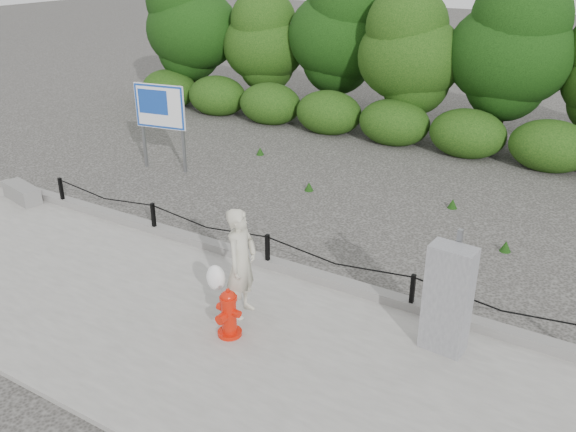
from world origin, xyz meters
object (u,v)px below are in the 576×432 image
Objects in this scene: pedestrian at (240,264)px; utility_cabinet at (448,299)px; fire_hydrant at (229,313)px; concrete_block at (22,193)px; advertising_sign at (160,110)px.

utility_cabinet is (2.77, 0.70, -0.05)m from pedestrian.
pedestrian reaches higher than fire_hydrant.
concrete_block is (-6.37, 1.08, -0.64)m from pedestrian.
fire_hydrant is at bearing -166.91° from pedestrian.
concrete_block is at bearing 74.85° from pedestrian.
fire_hydrant is at bearing -13.90° from concrete_block.
utility_cabinet reaches higher than concrete_block.
concrete_block is 0.63× the size of utility_cabinet.
advertising_sign is (-5.43, 4.75, 1.03)m from fire_hydrant.
advertising_sign is at bearing 45.77° from pedestrian.
fire_hydrant is 0.35× the size of advertising_sign.
fire_hydrant is 0.73m from pedestrian.
concrete_block is 3.53m from advertising_sign.
utility_cabinet is 8.77m from advertising_sign.
concrete_block is 9.16m from utility_cabinet.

